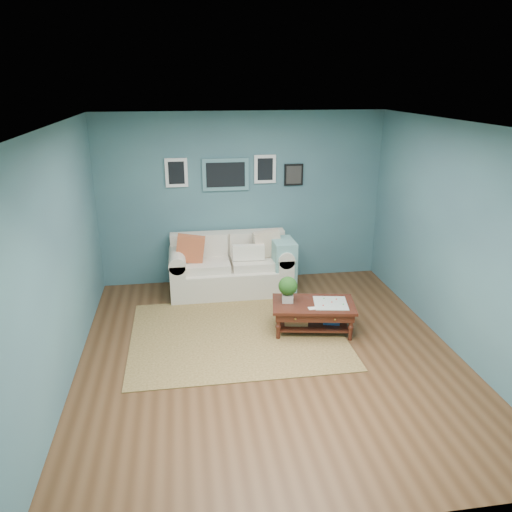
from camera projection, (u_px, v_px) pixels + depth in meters
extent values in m
plane|color=brown|center=(269.00, 354.00, 6.03)|extent=(5.00, 5.00, 0.00)
plane|color=white|center=(272.00, 125.00, 5.13)|extent=(5.00, 5.00, 0.00)
cube|color=#3B5866|center=(242.00, 199.00, 7.91)|extent=(4.50, 0.02, 2.70)
cube|color=#3B5866|center=(339.00, 370.00, 3.25)|extent=(4.50, 0.02, 2.70)
cube|color=#3B5866|center=(61.00, 259.00, 5.25)|extent=(0.02, 5.00, 2.70)
cube|color=#3B5866|center=(457.00, 240.00, 5.90)|extent=(0.02, 5.00, 2.70)
cube|color=slate|center=(226.00, 175.00, 7.71)|extent=(0.72, 0.03, 0.50)
cube|color=black|center=(226.00, 175.00, 7.69)|extent=(0.60, 0.01, 0.38)
cube|color=white|center=(176.00, 173.00, 7.59)|extent=(0.34, 0.03, 0.44)
cube|color=white|center=(265.00, 169.00, 7.78)|extent=(0.34, 0.03, 0.44)
cube|color=black|center=(294.00, 175.00, 7.88)|extent=(0.30, 0.03, 0.34)
cube|color=brown|center=(237.00, 335.00, 6.48)|extent=(2.73, 2.18, 0.01)
cube|color=beige|center=(231.00, 279.00, 7.78)|extent=(1.38, 0.85, 0.41)
cube|color=beige|center=(228.00, 246.00, 7.94)|extent=(1.80, 0.21, 0.47)
cube|color=beige|center=(178.00, 276.00, 7.63)|extent=(0.23, 0.85, 0.60)
cube|color=beige|center=(281.00, 270.00, 7.86)|extent=(0.23, 0.85, 0.60)
cylinder|color=beige|center=(177.00, 258.00, 7.53)|extent=(0.25, 0.85, 0.25)
cylinder|color=beige|center=(281.00, 252.00, 7.76)|extent=(0.25, 0.85, 0.25)
cube|color=beige|center=(207.00, 265.00, 7.58)|extent=(0.70, 0.54, 0.13)
cube|color=beige|center=(254.00, 263.00, 7.69)|extent=(0.70, 0.54, 0.13)
cube|color=beige|center=(205.00, 245.00, 7.75)|extent=(0.70, 0.12, 0.35)
cube|color=beige|center=(252.00, 243.00, 7.86)|extent=(0.70, 0.12, 0.35)
cube|color=#D64428|center=(190.00, 249.00, 7.46)|extent=(0.47, 0.17, 0.46)
cube|color=beige|center=(267.00, 244.00, 7.70)|extent=(0.46, 0.17, 0.45)
cube|color=white|center=(248.00, 252.00, 7.57)|extent=(0.48, 0.12, 0.23)
cube|color=#7EBDB7|center=(283.00, 264.00, 7.70)|extent=(0.33, 0.53, 0.78)
cube|color=#341710|center=(313.00, 304.00, 6.47)|extent=(1.15, 0.79, 0.04)
cube|color=#341710|center=(313.00, 309.00, 6.50)|extent=(1.07, 0.71, 0.11)
cube|color=#341710|center=(313.00, 324.00, 6.57)|extent=(0.97, 0.61, 0.02)
sphere|color=gold|center=(295.00, 319.00, 6.24)|extent=(0.03, 0.03, 0.03)
sphere|color=gold|center=(335.00, 319.00, 6.23)|extent=(0.03, 0.03, 0.03)
cylinder|color=#341710|center=(278.00, 326.00, 6.33)|extent=(0.05, 0.05, 0.36)
cylinder|color=#341710|center=(351.00, 327.00, 6.31)|extent=(0.05, 0.05, 0.36)
cylinder|color=#341710|center=(278.00, 310.00, 6.78)|extent=(0.05, 0.05, 0.36)
cylinder|color=#341710|center=(345.00, 311.00, 6.76)|extent=(0.05, 0.05, 0.36)
cube|color=beige|center=(288.00, 298.00, 6.50)|extent=(0.16, 0.16, 0.11)
sphere|color=#214E19|center=(288.00, 286.00, 6.44)|extent=(0.25, 0.25, 0.25)
cube|color=beige|center=(331.00, 303.00, 6.46)|extent=(0.49, 0.49, 0.01)
cube|color=#AC7B51|center=(296.00, 317.00, 6.54)|extent=(0.33, 0.26, 0.18)
cube|color=navy|center=(332.00, 319.00, 6.56)|extent=(0.24, 0.19, 0.10)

